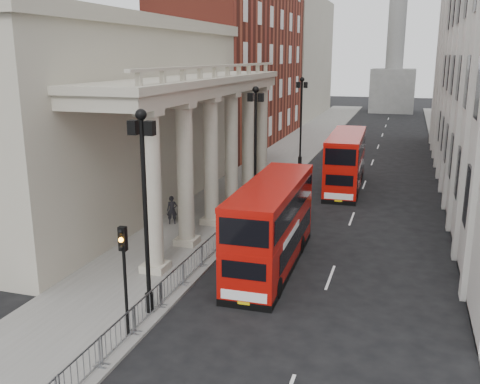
{
  "coord_description": "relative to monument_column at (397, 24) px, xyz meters",
  "views": [
    {
      "loc": [
        8.96,
        -14.14,
        10.37
      ],
      "look_at": [
        0.57,
        12.78,
        3.16
      ],
      "focal_mm": 40.0,
      "sensor_mm": 36.0,
      "label": 1
    }
  ],
  "objects": [
    {
      "name": "lamp_post_south",
      "position": [
        -6.6,
        -88.0,
        -11.07
      ],
      "size": [
        1.05,
        0.44,
        8.32
      ],
      "color": "black",
      "rests_on": "sidewalk_west"
    },
    {
      "name": "brick_building",
      "position": [
        -16.5,
        -44.0,
        -4.98
      ],
      "size": [
        9.0,
        32.0,
        22.0
      ],
      "primitive_type": "cube",
      "color": "maroon",
      "rests_on": "ground"
    },
    {
      "name": "traffic_light",
      "position": [
        -6.5,
        -90.02,
        -12.88
      ],
      "size": [
        0.28,
        0.33,
        4.3
      ],
      "color": "black",
      "rests_on": "sidewalk_west"
    },
    {
      "name": "pedestrian_c",
      "position": [
        -9.24,
        -73.65,
        -15.06
      ],
      "size": [
        0.85,
        0.62,
        1.61
      ],
      "primitive_type": "imported",
      "rotation": [
        0.0,
        0.0,
        6.43
      ],
      "color": "black",
      "rests_on": "sidewalk_west"
    },
    {
      "name": "bus_far",
      "position": [
        -1.43,
        -63.8,
        -13.66
      ],
      "size": [
        2.78,
        10.35,
        4.44
      ],
      "rotation": [
        0.0,
        0.0,
        0.03
      ],
      "color": "#B20E08",
      "rests_on": "ground"
    },
    {
      "name": "bus_near",
      "position": [
        -3.08,
        -81.48,
        -13.71
      ],
      "size": [
        2.6,
        10.13,
        4.36
      ],
      "rotation": [
        0.0,
        0.0,
        0.02
      ],
      "color": "#A80D07",
      "rests_on": "ground"
    },
    {
      "name": "pedestrian_a",
      "position": [
        -10.64,
        -76.79,
        -14.98
      ],
      "size": [
        0.76,
        0.63,
        1.77
      ],
      "primitive_type": "imported",
      "rotation": [
        0.0,
        0.0,
        0.38
      ],
      "color": "black",
      "rests_on": "sidewalk_west"
    },
    {
      "name": "crowd_barriers",
      "position": [
        -6.35,
        -89.78,
        -15.31
      ],
      "size": [
        0.5,
        18.75,
        1.1
      ],
      "color": "gray",
      "rests_on": "sidewalk_west"
    },
    {
      "name": "kerb",
      "position": [
        -6.05,
        -62.0,
        -15.91
      ],
      "size": [
        0.2,
        140.0,
        0.14
      ],
      "primitive_type": "cube",
      "color": "slate",
      "rests_on": "ground"
    },
    {
      "name": "portico_building",
      "position": [
        -16.5,
        -74.0,
        -9.98
      ],
      "size": [
        9.0,
        28.0,
        12.0
      ],
      "primitive_type": "cube",
      "color": "#A8A28D",
      "rests_on": "ground"
    },
    {
      "name": "ground",
      "position": [
        -6.0,
        -92.0,
        -15.98
      ],
      "size": [
        260.0,
        260.0,
        0.0
      ],
      "primitive_type": "plane",
      "color": "black",
      "rests_on": "ground"
    },
    {
      "name": "monument_column",
      "position": [
        0.0,
        0.0,
        0.0
      ],
      "size": [
        8.0,
        8.0,
        54.2
      ],
      "color": "#60605E",
      "rests_on": "ground"
    },
    {
      "name": "lamp_post_north",
      "position": [
        -6.6,
        -56.0,
        -11.07
      ],
      "size": [
        1.05,
        0.44,
        8.32
      ],
      "color": "black",
      "rests_on": "sidewalk_west"
    },
    {
      "name": "west_building_far",
      "position": [
        -16.5,
        -12.0,
        -5.98
      ],
      "size": [
        9.0,
        30.0,
        20.0
      ],
      "primitive_type": "cube",
      "color": "#A8A28D",
      "rests_on": "ground"
    },
    {
      "name": "pedestrian_b",
      "position": [
        -10.1,
        -76.0,
        -15.0
      ],
      "size": [
        0.87,
        0.7,
        1.72
      ],
      "primitive_type": "imported",
      "rotation": [
        0.0,
        0.0,
        3.08
      ],
      "color": "black",
      "rests_on": "sidewalk_west"
    },
    {
      "name": "sidewalk_east",
      "position": [
        7.5,
        -62.0,
        -15.92
      ],
      "size": [
        3.0,
        140.0,
        0.12
      ],
      "primitive_type": "cube",
      "color": "slate",
      "rests_on": "ground"
    },
    {
      "name": "sidewalk_west",
      "position": [
        -9.0,
        -62.0,
        -15.92
      ],
      "size": [
        6.0,
        140.0,
        0.12
      ],
      "primitive_type": "cube",
      "color": "slate",
      "rests_on": "ground"
    },
    {
      "name": "lamp_post_mid",
      "position": [
        -6.6,
        -72.0,
        -11.07
      ],
      "size": [
        1.05,
        0.44,
        8.32
      ],
      "color": "black",
      "rests_on": "sidewalk_west"
    }
  ]
}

